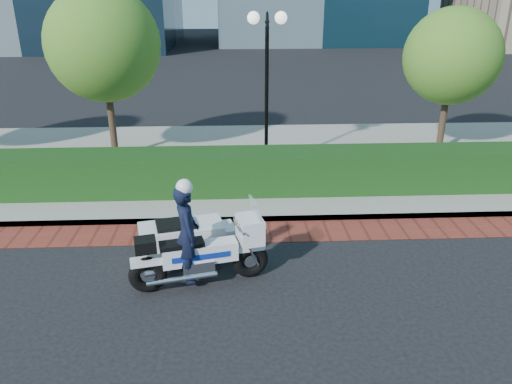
{
  "coord_description": "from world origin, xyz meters",
  "views": [
    {
      "loc": [
        0.08,
        -8.14,
        4.9
      ],
      "look_at": [
        0.53,
        1.36,
        1.0
      ],
      "focal_mm": 35.0,
      "sensor_mm": 36.0,
      "label": 1
    }
  ],
  "objects_px": {
    "tree_b": "(103,45)",
    "police_motorcycle": "(191,241)",
    "tree_c": "(452,57)",
    "lamppost": "(267,68)"
  },
  "relations": [
    {
      "from": "tree_c",
      "to": "police_motorcycle",
      "type": "height_order",
      "value": "tree_c"
    },
    {
      "from": "tree_b",
      "to": "police_motorcycle",
      "type": "bearing_deg",
      "value": -67.3
    },
    {
      "from": "police_motorcycle",
      "to": "lamppost",
      "type": "bearing_deg",
      "value": 59.21
    },
    {
      "from": "tree_b",
      "to": "tree_c",
      "type": "bearing_deg",
      "value": -0.0
    },
    {
      "from": "police_motorcycle",
      "to": "tree_c",
      "type": "bearing_deg",
      "value": 29.67
    },
    {
      "from": "tree_c",
      "to": "police_motorcycle",
      "type": "xyz_separation_m",
      "value": [
        -7.22,
        -6.65,
        -2.36
      ]
    },
    {
      "from": "tree_b",
      "to": "police_motorcycle",
      "type": "relative_size",
      "value": 1.98
    },
    {
      "from": "tree_b",
      "to": "tree_c",
      "type": "distance_m",
      "value": 10.01
    },
    {
      "from": "tree_c",
      "to": "lamppost",
      "type": "bearing_deg",
      "value": -166.7
    },
    {
      "from": "lamppost",
      "to": "police_motorcycle",
      "type": "distance_m",
      "value": 6.06
    }
  ]
}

